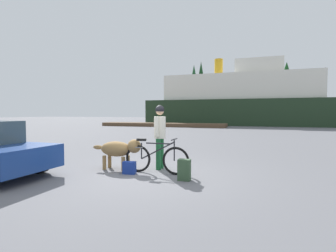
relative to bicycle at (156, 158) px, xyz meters
The scene contains 12 objects.
ground_plane 0.49m from the bicycle, 139.01° to the right, with size 160.00×160.00×0.00m, color slate.
bicycle is the anchor object (origin of this frame).
person_cyclist 0.88m from the bicycle, 100.31° to the left, with size 0.32×0.53×1.77m.
dog 1.13m from the bicycle, behind, with size 1.47×0.49×0.85m.
backpack 0.99m from the bicycle, 26.65° to the right, with size 0.28×0.20×0.49m, color #334C33.
handbag_pannier 0.71m from the bicycle, 155.45° to the right, with size 0.32×0.18×0.32m, color navy.
dock_pier 23.25m from the bicycle, 110.26° to the left, with size 14.47×2.21×0.40m, color brown.
ferry_boat 29.87m from the bicycle, 89.94° to the left, with size 23.31×8.75×8.79m.
pine_tree_far_left 44.51m from the bicycle, 100.74° to the left, with size 3.19×3.19×11.30m.
pine_tree_center 45.26m from the bicycle, 89.85° to the left, with size 4.28×4.28×9.27m.
pine_tree_far_right 43.75m from the bicycle, 81.18° to the left, with size 4.32×4.32×10.18m.
pine_tree_mid_back 51.26m from the bicycle, 102.64° to the left, with size 3.37×3.37×11.93m.
Camera 1 is at (2.73, -6.00, 1.55)m, focal length 28.05 mm.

